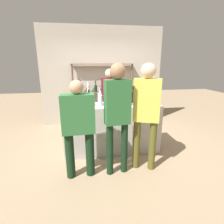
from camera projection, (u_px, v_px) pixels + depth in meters
ground_plane at (112, 150)px, 3.73m from camera, size 16.00×16.00×0.00m
bar_counter at (112, 128)px, 3.60m from camera, size 1.91×0.58×0.99m
back_wall at (102, 77)px, 5.15m from camera, size 3.51×0.12×2.80m
back_shelf at (103, 86)px, 5.04m from camera, size 1.76×0.18×1.78m
counter_bottle_0 at (100, 98)px, 3.46m from camera, size 0.08×0.08×0.36m
counter_bottle_1 at (108, 99)px, 3.27m from camera, size 0.09×0.09×0.36m
counter_bottle_2 at (101, 99)px, 3.37m from camera, size 0.07×0.07×0.32m
counter_bottle_3 at (89, 100)px, 3.35m from camera, size 0.07×0.07×0.31m
counter_bottle_4 at (133, 96)px, 3.61m from camera, size 0.08×0.08×0.36m
wine_glass at (91, 99)px, 3.48m from camera, size 0.07×0.07×0.14m
ice_bucket at (124, 100)px, 3.36m from camera, size 0.18×0.18×0.23m
cork_jar at (73, 105)px, 3.20m from camera, size 0.10×0.10×0.14m
customer_right at (146, 109)px, 2.82m from camera, size 0.46×0.32×1.80m
customer_left at (78, 124)px, 2.66m from camera, size 0.51×0.24×1.56m
server_behind_counter at (110, 96)px, 4.36m from camera, size 0.43×0.25×1.66m
customer_center at (117, 110)px, 2.69m from camera, size 0.41×0.24×1.80m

